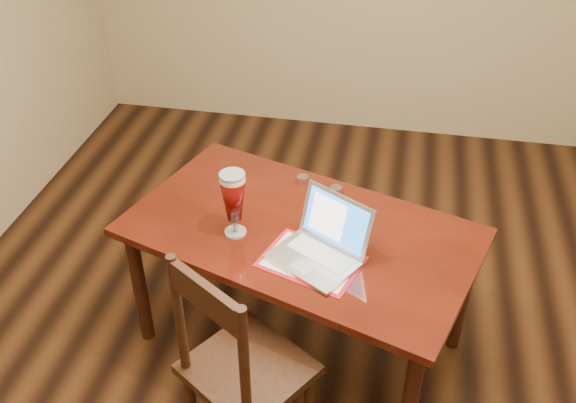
# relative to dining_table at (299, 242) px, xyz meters

# --- Properties ---
(ground) EXTENTS (5.00, 5.00, 0.00)m
(ground) POSITION_rel_dining_table_xyz_m (0.21, -0.11, -0.68)
(ground) COLOR black
(ground) RESTS_ON ground
(room_shell) EXTENTS (4.51, 5.01, 2.71)m
(room_shell) POSITION_rel_dining_table_xyz_m (0.21, -0.11, 1.09)
(room_shell) COLOR tan
(room_shell) RESTS_ON ground
(dining_table) EXTENTS (1.80, 1.36, 1.08)m
(dining_table) POSITION_rel_dining_table_xyz_m (0.00, 0.00, 0.00)
(dining_table) COLOR #481309
(dining_table) RESTS_ON ground
(dining_chair) EXTENTS (0.63, 0.62, 1.09)m
(dining_chair) POSITION_rel_dining_table_xyz_m (-0.12, -0.65, -0.16)
(dining_chair) COLOR #331C0E
(dining_chair) RESTS_ON ground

